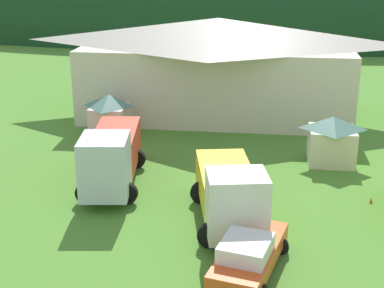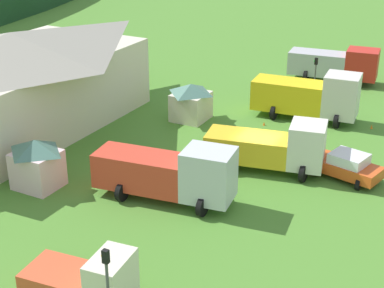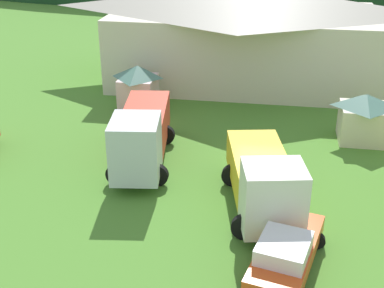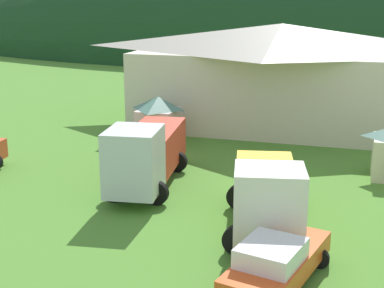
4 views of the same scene
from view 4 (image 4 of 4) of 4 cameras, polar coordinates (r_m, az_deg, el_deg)
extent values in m
plane|color=#4C842D|center=(23.17, 7.75, -8.04)|extent=(200.00, 200.00, 0.00)
ellipsoid|color=#193D1E|center=(94.83, 15.19, 9.14)|extent=(147.47, 60.00, 39.30)
cube|color=beige|center=(39.81, 9.01, 5.68)|extent=(19.29, 10.33, 5.29)
pyramid|color=gray|center=(39.39, 9.23, 10.80)|extent=(20.84, 11.16, 1.85)
cube|color=beige|center=(34.54, -3.46, 1.80)|extent=(2.26, 2.49, 2.23)
pyramid|color=#4C7A6B|center=(34.22, -3.50, 4.25)|extent=(2.44, 2.69, 0.78)
cube|color=silver|center=(24.51, -5.98, -1.74)|extent=(2.60, 2.96, 2.87)
cube|color=black|center=(24.21, -6.11, -0.40)|extent=(1.49, 2.29, 0.92)
cube|color=red|center=(28.35, -3.84, -0.27)|extent=(2.95, 5.56, 2.00)
cylinder|color=black|center=(24.73, -3.68, -5.03)|extent=(1.10, 0.30, 1.10)
cylinder|color=black|center=(25.23, -8.06, -4.74)|extent=(1.10, 0.30, 1.10)
cylinder|color=black|center=(29.17, -1.57, -1.84)|extent=(1.10, 0.30, 1.10)
cylinder|color=black|center=(29.60, -5.32, -1.65)|extent=(1.10, 0.30, 1.10)
cube|color=silver|center=(19.69, 7.91, -6.31)|extent=(2.81, 2.54, 2.73)
cube|color=black|center=(19.38, 7.99, -4.77)|extent=(1.62, 1.90, 0.87)
cube|color=gold|center=(23.29, 7.53, -4.34)|extent=(3.43, 5.57, 1.60)
cylinder|color=black|center=(20.30, 10.84, -9.95)|extent=(1.10, 0.30, 1.10)
cylinder|color=black|center=(20.20, 4.69, -9.85)|extent=(1.10, 0.30, 1.10)
cylinder|color=black|center=(24.36, 9.94, -5.56)|extent=(1.10, 0.30, 1.10)
cylinder|color=black|center=(24.28, 4.87, -5.45)|extent=(1.10, 0.30, 1.10)
cube|color=#DE511D|center=(18.41, 8.82, -12.12)|extent=(3.03, 5.44, 0.70)
cube|color=silver|center=(17.60, 8.15, -11.03)|extent=(2.18, 2.40, 0.62)
cylinder|color=black|center=(19.82, 12.97, -11.41)|extent=(0.68, 0.24, 0.68)
cylinder|color=black|center=(20.29, 8.42, -10.50)|extent=(0.68, 0.24, 0.68)
camera|label=1|loc=(4.41, -139.29, 27.46)|focal=52.79mm
camera|label=2|loc=(36.63, -62.11, 18.75)|focal=54.97mm
camera|label=3|loc=(4.61, -89.80, 52.54)|focal=48.55mm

